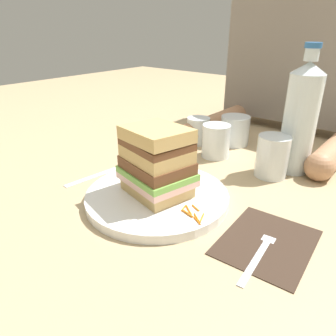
# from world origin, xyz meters

# --- Properties ---
(ground_plane) EXTENTS (3.00, 3.00, 0.00)m
(ground_plane) POSITION_xyz_m (0.00, 0.00, 0.00)
(ground_plane) COLOR tan
(main_plate) EXTENTS (0.27, 0.27, 0.02)m
(main_plate) POSITION_xyz_m (-0.01, 0.00, 0.01)
(main_plate) COLOR white
(main_plate) RESTS_ON ground_plane
(sandwich) EXTENTS (0.15, 0.13, 0.13)m
(sandwich) POSITION_xyz_m (-0.01, 0.00, 0.08)
(sandwich) COLOR tan
(sandwich) RESTS_ON main_plate
(carrot_shred_0) EXTENTS (0.03, 0.01, 0.00)m
(carrot_shred_0) POSITION_xyz_m (-0.10, 0.02, 0.02)
(carrot_shred_0) COLOR orange
(carrot_shred_0) RESTS_ON main_plate
(carrot_shred_1) EXTENTS (0.02, 0.01, 0.00)m
(carrot_shred_1) POSITION_xyz_m (-0.11, 0.01, 0.02)
(carrot_shred_1) COLOR orange
(carrot_shred_1) RESTS_ON main_plate
(carrot_shred_2) EXTENTS (0.03, 0.01, 0.00)m
(carrot_shred_2) POSITION_xyz_m (-0.12, 0.04, 0.02)
(carrot_shred_2) COLOR orange
(carrot_shred_2) RESTS_ON main_plate
(carrot_shred_3) EXTENTS (0.02, 0.00, 0.00)m
(carrot_shred_3) POSITION_xyz_m (-0.11, 0.00, 0.02)
(carrot_shred_3) COLOR orange
(carrot_shred_3) RESTS_ON main_plate
(carrot_shred_4) EXTENTS (0.01, 0.02, 0.00)m
(carrot_shred_4) POSITION_xyz_m (-0.10, 0.04, 0.02)
(carrot_shred_4) COLOR orange
(carrot_shred_4) RESTS_ON main_plate
(carrot_shred_5) EXTENTS (0.01, 0.02, 0.00)m
(carrot_shred_5) POSITION_xyz_m (-0.09, 0.03, 0.02)
(carrot_shred_5) COLOR orange
(carrot_shred_5) RESTS_ON main_plate
(carrot_shred_6) EXTENTS (0.02, 0.01, 0.00)m
(carrot_shred_6) POSITION_xyz_m (-0.10, 0.04, 0.02)
(carrot_shred_6) COLOR orange
(carrot_shred_6) RESTS_ON main_plate
(carrot_shred_7) EXTENTS (0.00, 0.02, 0.00)m
(carrot_shred_7) POSITION_xyz_m (-0.10, 0.03, 0.02)
(carrot_shred_7) COLOR orange
(carrot_shred_7) RESTS_ON main_plate
(carrot_shred_8) EXTENTS (0.02, 0.03, 0.00)m
(carrot_shred_8) POSITION_xyz_m (-0.08, 0.03, 0.02)
(carrot_shred_8) COLOR orange
(carrot_shred_8) RESTS_ON main_plate
(carrot_shred_9) EXTENTS (0.01, 0.03, 0.00)m
(carrot_shred_9) POSITION_xyz_m (-0.09, 0.01, 0.02)
(carrot_shred_9) COLOR orange
(carrot_shred_9) RESTS_ON main_plate
(carrot_shred_10) EXTENTS (0.03, 0.01, 0.00)m
(carrot_shred_10) POSITION_xyz_m (0.08, -0.02, 0.02)
(carrot_shred_10) COLOR orange
(carrot_shred_10) RESTS_ON main_plate
(carrot_shred_11) EXTENTS (0.03, 0.02, 0.00)m
(carrot_shred_11) POSITION_xyz_m (0.07, -0.01, 0.02)
(carrot_shred_11) COLOR orange
(carrot_shred_11) RESTS_ON main_plate
(carrot_shred_12) EXTENTS (0.02, 0.02, 0.00)m
(carrot_shred_12) POSITION_xyz_m (0.10, -0.02, 0.02)
(carrot_shred_12) COLOR orange
(carrot_shred_12) RESTS_ON main_plate
(carrot_shred_13) EXTENTS (0.01, 0.03, 0.00)m
(carrot_shred_13) POSITION_xyz_m (0.10, -0.02, 0.02)
(carrot_shred_13) COLOR orange
(carrot_shred_13) RESTS_ON main_plate
(carrot_shred_14) EXTENTS (0.02, 0.01, 0.00)m
(carrot_shred_14) POSITION_xyz_m (0.10, -0.03, 0.02)
(carrot_shred_14) COLOR orange
(carrot_shred_14) RESTS_ON main_plate
(carrot_shred_15) EXTENTS (0.01, 0.02, 0.00)m
(carrot_shred_15) POSITION_xyz_m (0.06, -0.01, 0.02)
(carrot_shred_15) COLOR orange
(carrot_shred_15) RESTS_ON main_plate
(carrot_shred_16) EXTENTS (0.02, 0.01, 0.00)m
(carrot_shred_16) POSITION_xyz_m (0.08, -0.00, 0.02)
(carrot_shred_16) COLOR orange
(carrot_shred_16) RESTS_ON main_plate
(napkin_dark) EXTENTS (0.14, 0.17, 0.00)m
(napkin_dark) POSITION_xyz_m (0.21, 0.01, 0.00)
(napkin_dark) COLOR #38281E
(napkin_dark) RESTS_ON ground_plane
(fork) EXTENTS (0.03, 0.17, 0.00)m
(fork) POSITION_xyz_m (0.21, -0.01, 0.00)
(fork) COLOR silver
(fork) RESTS_ON napkin_dark
(knife) EXTENTS (0.04, 0.20, 0.00)m
(knife) POSITION_xyz_m (-0.19, 0.01, 0.00)
(knife) COLOR silver
(knife) RESTS_ON ground_plane
(juice_glass) EXTENTS (0.07, 0.07, 0.09)m
(juice_glass) POSITION_xyz_m (0.11, 0.24, 0.04)
(juice_glass) COLOR white
(juice_glass) RESTS_ON ground_plane
(water_bottle) EXTENTS (0.07, 0.07, 0.28)m
(water_bottle) POSITION_xyz_m (0.14, 0.31, 0.12)
(water_bottle) COLOR silver
(water_bottle) RESTS_ON ground_plane
(empty_tumbler_0) EXTENTS (0.08, 0.08, 0.08)m
(empty_tumbler_0) POSITION_xyz_m (-0.05, 0.37, 0.04)
(empty_tumbler_0) COLOR silver
(empty_tumbler_0) RESTS_ON ground_plane
(empty_tumbler_1) EXTENTS (0.07, 0.07, 0.08)m
(empty_tumbler_1) POSITION_xyz_m (-0.05, 0.26, 0.04)
(empty_tumbler_1) COLOR silver
(empty_tumbler_1) RESTS_ON ground_plane
(empty_tumbler_2) EXTENTS (0.06, 0.06, 0.07)m
(empty_tumbler_2) POSITION_xyz_m (-0.14, 0.32, 0.04)
(empty_tumbler_2) COLOR silver
(empty_tumbler_2) RESTS_ON ground_plane
(diner_across) EXTENTS (0.46, 0.48, 0.58)m
(diner_across) POSITION_xyz_m (0.02, 0.62, 0.26)
(diner_across) COLOR tan
(diner_across) RESTS_ON ground_plane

